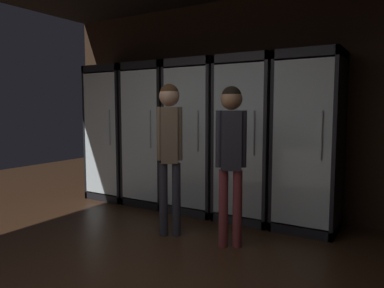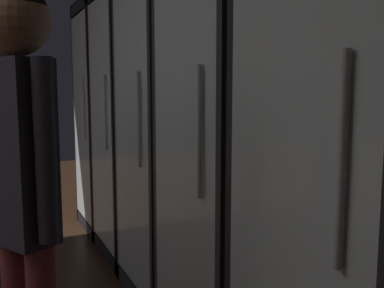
% 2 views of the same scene
% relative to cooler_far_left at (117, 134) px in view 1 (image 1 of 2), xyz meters
% --- Properties ---
extents(wall_back, '(6.00, 0.06, 2.80)m').
position_rel_cooler_far_left_xyz_m(wall_back, '(2.05, 0.31, 0.43)').
color(wall_back, black).
rests_on(wall_back, ground).
extents(cooler_far_left, '(0.69, 0.65, 2.00)m').
position_rel_cooler_far_left_xyz_m(cooler_far_left, '(0.00, 0.00, 0.00)').
color(cooler_far_left, black).
rests_on(cooler_far_left, ground).
extents(cooler_left, '(0.69, 0.65, 2.00)m').
position_rel_cooler_far_left_xyz_m(cooler_left, '(0.73, -0.00, 0.01)').
color(cooler_left, black).
rests_on(cooler_left, ground).
extents(cooler_center, '(0.69, 0.65, 2.00)m').
position_rel_cooler_far_left_xyz_m(cooler_center, '(1.45, -0.00, 0.01)').
color(cooler_center, '#2B2B30').
rests_on(cooler_center, ground).
extents(cooler_right, '(0.69, 0.65, 2.00)m').
position_rel_cooler_far_left_xyz_m(cooler_right, '(2.18, -0.00, -0.00)').
color(cooler_right, '#2B2B30').
rests_on(cooler_right, ground).
extents(cooler_far_right, '(0.69, 0.65, 2.00)m').
position_rel_cooler_far_left_xyz_m(cooler_far_right, '(2.91, -0.00, 0.01)').
color(cooler_far_right, black).
rests_on(cooler_far_right, ground).
extents(shopper_near, '(0.24, 0.22, 1.63)m').
position_rel_cooler_far_left_xyz_m(shopper_near, '(1.70, -1.03, 0.08)').
color(shopper_near, '#2D2D38').
rests_on(shopper_near, ground).
extents(shopper_far, '(0.27, 0.21, 1.59)m').
position_rel_cooler_far_left_xyz_m(shopper_far, '(2.40, -0.99, 0.05)').
color(shopper_far, brown).
rests_on(shopper_far, ground).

